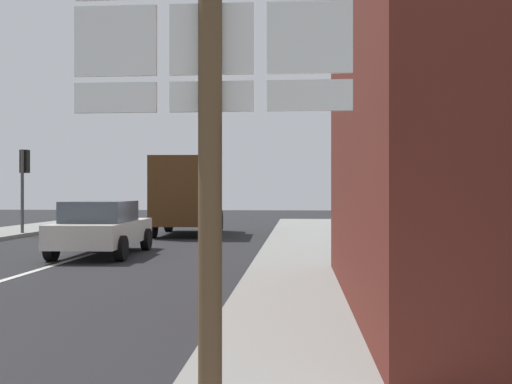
{
  "coord_description": "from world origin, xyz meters",
  "views": [
    {
      "loc": [
        5.68,
        -3.54,
        1.71
      ],
      "look_at": [
        4.5,
        12.48,
        1.72
      ],
      "focal_mm": 40.06,
      "sensor_mm": 36.0,
      "label": 1
    }
  ],
  "objects_px": {
    "sedan_far": "(102,227)",
    "traffic_light_far_left": "(24,172)",
    "route_sign_post": "(211,143)",
    "delivery_truck": "(187,194)"
  },
  "relations": [
    {
      "from": "route_sign_post",
      "to": "sedan_far",
      "type": "bearing_deg",
      "value": 112.08
    },
    {
      "from": "route_sign_post",
      "to": "traffic_light_far_left",
      "type": "bearing_deg",
      "value": 119.14
    },
    {
      "from": "sedan_far",
      "to": "route_sign_post",
      "type": "relative_size",
      "value": 1.33
    },
    {
      "from": "route_sign_post",
      "to": "traffic_light_far_left",
      "type": "xyz_separation_m",
      "value": [
        -10.12,
        18.16,
        0.49
      ]
    },
    {
      "from": "route_sign_post",
      "to": "traffic_light_far_left",
      "type": "height_order",
      "value": "traffic_light_far_left"
    },
    {
      "from": "traffic_light_far_left",
      "to": "sedan_far",
      "type": "bearing_deg",
      "value": -50.1
    },
    {
      "from": "sedan_far",
      "to": "traffic_light_far_left",
      "type": "relative_size",
      "value": 1.27
    },
    {
      "from": "traffic_light_far_left",
      "to": "delivery_truck",
      "type": "bearing_deg",
      "value": 10.15
    },
    {
      "from": "route_sign_post",
      "to": "delivery_truck",
      "type": "bearing_deg",
      "value": 101.46
    },
    {
      "from": "sedan_far",
      "to": "delivery_truck",
      "type": "bearing_deg",
      "value": 83.45
    }
  ]
}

